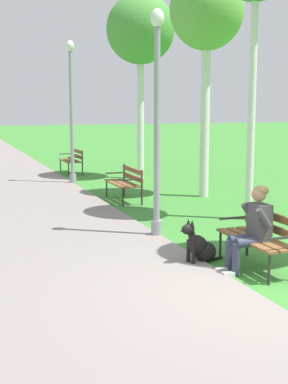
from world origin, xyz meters
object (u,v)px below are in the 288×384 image
Objects in this scene: dog_black at (200,247)px; park_bench_mid at (126,181)px; birch_tree_fourth at (140,30)px; park_bench_far at (73,159)px; person_seated_on_near_bench at (253,226)px; lamp_post_near at (157,122)px; park_bench_near at (261,235)px; lamp_post_mid at (71,111)px; birch_tree_third at (207,13)px.

park_bench_mid is at bearing 83.50° from dog_black.
birch_tree_fourth reaches higher than dog_black.
person_seated_on_near_bench is at bearing -90.54° from park_bench_far.
person_seated_on_near_bench is 0.31× the size of lamp_post_near.
park_bench_mid is (-0.08, 6.13, 0.00)m from park_bench_near.
lamp_post_mid reaches higher than lamp_post_near.
lamp_post_mid reaches higher than person_seated_on_near_bench.
dog_black is 0.20× the size of lamp_post_near.
lamp_post_mid is at bearing 127.91° from birch_tree_third.
birch_tree_third is (2.72, -3.49, 2.45)m from lamp_post_mid.
birch_tree_third is at bearing 71.33° from park_bench_near.
dog_black is at bearing -116.60° from birch_tree_third.
birch_tree_fourth is (1.69, 10.02, 4.18)m from park_bench_near.
person_seated_on_near_bench is 9.79m from lamp_post_mid.
birch_tree_fourth is (2.35, 0.45, 2.49)m from lamp_post_mid.
park_bench_near is at bearing -73.14° from lamp_post_near.
dog_black is 0.19× the size of lamp_post_mid.
person_seated_on_near_bench is (-0.21, -0.09, 0.17)m from park_bench_near.
person_seated_on_near_bench is 0.22× the size of birch_tree_third.
lamp_post_mid reaches higher than park_bench_near.
dog_black is 0.14× the size of birch_tree_third.
birch_tree_third is (2.77, 3.72, 2.57)m from lamp_post_near.
birch_tree_third is 3.96m from birch_tree_fourth.
park_bench_far is 0.26× the size of birch_tree_fourth.
dog_black is 7.59m from birch_tree_third.
park_bench_near is 2.93m from lamp_post_near.
lamp_post_mid is 5.05m from birch_tree_third.
lamp_post_mid reaches higher than park_bench_mid.
park_bench_near and park_bench_far have the same top height.
birch_tree_fourth is at bearing 72.52° from lamp_post_near.
lamp_post_near reaches higher than person_seated_on_near_bench.
person_seated_on_near_bench reaches higher than park_bench_far.
park_bench_near is 7.64m from birch_tree_third.
person_seated_on_near_bench reaches higher than park_bench_mid.
park_bench_far is 1.20× the size of person_seated_on_near_bench.
dog_black is 10.74m from birch_tree_fourth.
birch_tree_fourth reaches higher than park_bench_far.
lamp_post_mid is (-0.58, 3.44, 1.69)m from park_bench_mid.
birch_tree_fourth reaches higher than park_bench_mid.
park_bench_near is 0.37× the size of lamp_post_near.
lamp_post_near is at bearing -126.73° from birch_tree_third.
park_bench_far is 11.60m from dog_black.
birch_tree_third reaches higher than lamp_post_mid.
park_bench_mid is at bearing -114.53° from birch_tree_fourth.
birch_tree_fourth is at bearing 10.89° from lamp_post_mid.
person_seated_on_near_bench is at bearing -51.32° from dog_black.
park_bench_mid is 1.20× the size of person_seated_on_near_bench.
park_bench_near is at bearing -89.57° from park_bench_far.
birch_tree_fourth is (1.78, 3.89, 4.18)m from park_bench_mid.
birch_tree_third reaches higher than dog_black.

